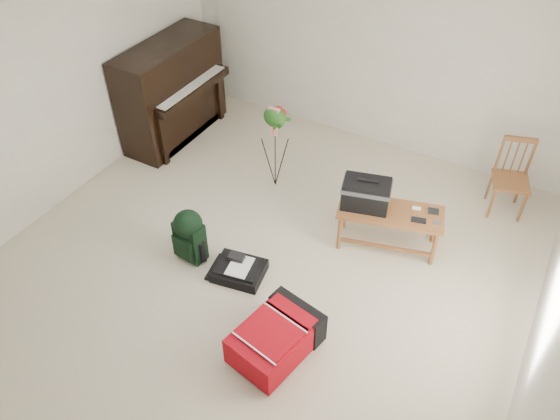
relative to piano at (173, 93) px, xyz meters
The scene contains 11 objects.
floor 2.77m from the piano, 36.20° to the right, with size 5.00×5.50×0.01m, color beige.
ceiling 3.31m from the piano, 36.20° to the right, with size 5.00×5.50×0.01m, color white.
wall_back 2.55m from the piano, 27.74° to the left, with size 5.00×0.04×2.50m, color silver.
wall_left 1.76m from the piano, 101.09° to the right, with size 0.04×5.50×2.50m, color silver.
piano is the anchor object (origin of this frame).
bench 3.03m from the piano, 11.01° to the right, with size 1.11×0.68×0.80m.
dining_chair 4.13m from the piano, ahead, with size 0.47×0.47×0.86m.
red_suitcase 3.61m from the piano, 38.40° to the right, with size 0.64×0.84×0.32m.
black_duffel 2.72m from the piano, 39.55° to the right, with size 0.54×0.46×0.20m.
green_backpack 2.31m from the piano, 48.93° to the right, with size 0.32×0.29×0.59m.
flower_stand 1.69m from the piano, 10.12° to the right, with size 0.34×0.34×1.07m.
Camera 1 is at (2.00, -3.03, 4.05)m, focal length 35.00 mm.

